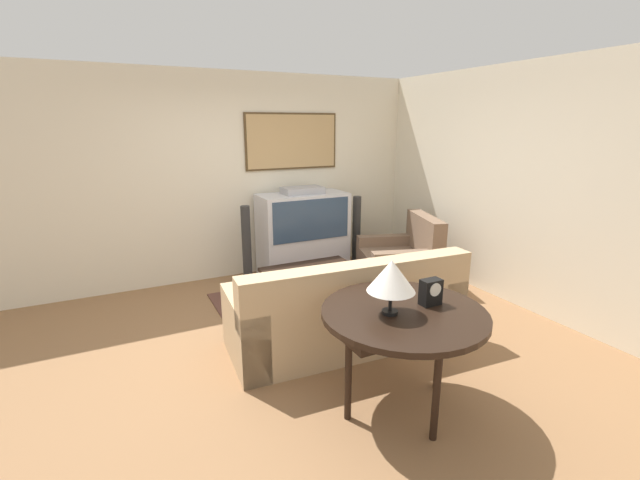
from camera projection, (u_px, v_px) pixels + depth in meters
The scene contains 14 objects.
ground_plane at pixel (300, 338), 4.21m from camera, with size 12.00×12.00×0.00m, color #8E6642.
wall_back at pixel (235, 177), 5.70m from camera, with size 12.00×0.10×2.70m.
wall_right at pixel (504, 185), 4.99m from camera, with size 0.06×12.00×2.70m.
area_rug at pixel (315, 299), 5.15m from camera, with size 2.28×1.44×0.01m.
tv at pixel (303, 233), 5.92m from camera, with size 1.21×0.57×1.22m.
couch at pixel (347, 313), 4.03m from camera, with size 2.23×0.99×0.89m.
armchair at pixel (401, 261), 5.66m from camera, with size 1.15×1.18×0.89m.
coffee_table at pixel (310, 272), 4.92m from camera, with size 1.07×0.57×0.44m.
console_table at pixel (404, 319), 3.01m from camera, with size 1.17×1.17×0.78m.
table_lamp at pixel (391, 276), 2.87m from camera, with size 0.33×0.33×0.39m.
mantel_clock at pixel (431, 292), 3.07m from camera, with size 0.15×0.10×0.19m.
remote at pixel (318, 268), 4.87m from camera, with size 0.09×0.17×0.02m.
speaker_tower_left at pixel (247, 248), 5.54m from camera, with size 0.20×0.20×1.04m.
speaker_tower_right at pixel (356, 233), 6.25m from camera, with size 0.20×0.20×1.04m.
Camera 1 is at (-1.52, -3.50, 2.05)m, focal length 24.00 mm.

